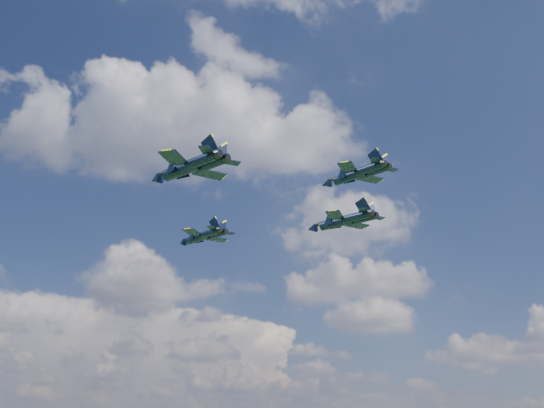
{
  "coord_description": "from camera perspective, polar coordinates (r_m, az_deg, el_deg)",
  "views": [
    {
      "loc": [
        3.47,
        -93.96,
        26.98
      ],
      "look_at": [
        4.11,
        6.29,
        65.98
      ],
      "focal_mm": 40.0,
      "sensor_mm": 36.0,
      "label": 1
    }
  ],
  "objects": [
    {
      "name": "jet_right",
      "position": [
        122.26,
        5.87,
        -1.77
      ],
      "size": [
        15.61,
        14.0,
        4.05
      ],
      "rotation": [
        0.0,
        0.0,
        0.88
      ],
      "color": "black"
    },
    {
      "name": "jet_lead",
      "position": [
        121.28,
        -7.07,
        -3.18
      ],
      "size": [
        12.51,
        12.11,
        3.35
      ],
      "rotation": [
        0.0,
        0.0,
        0.81
      ],
      "color": "black"
    },
    {
      "name": "jet_left",
      "position": [
        98.58,
        -8.68,
        3.16
      ],
      "size": [
        16.24,
        14.29,
        4.18
      ],
      "rotation": [
        0.0,
        0.0,
        0.89
      ],
      "color": "black"
    },
    {
      "name": "jet_slot",
      "position": [
        97.86,
        7.15,
        2.58
      ],
      "size": [
        12.09,
        11.69,
        3.23
      ],
      "rotation": [
        0.0,
        0.0,
        0.81
      ],
      "color": "black"
    }
  ]
}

